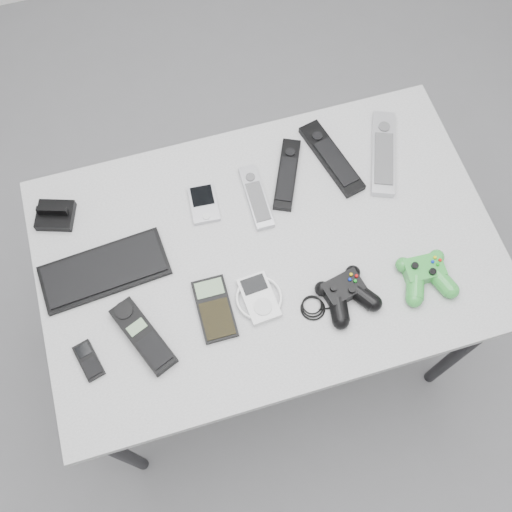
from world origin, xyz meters
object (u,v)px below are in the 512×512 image
object	(u,v)px
mobile_phone	(89,360)
cordless_handset	(143,336)
remote_black_b	(331,158)
desk	(267,259)
remote_silver_b	(383,153)
remote_black_a	(287,174)
mp3_player	(259,298)
calculator	(215,309)
pda	(204,204)
pda_keyboard	(104,270)
controller_black	(346,293)
remote_silver_a	(256,197)
controller_green	(426,274)

from	to	relation	value
mobile_phone	cordless_handset	world-z (taller)	cordless_handset
remote_black_b	desk	bearing A→B (deg)	-152.97
mobile_phone	remote_silver_b	bearing A→B (deg)	6.57
remote_black_a	remote_silver_b	xyz separation A→B (m)	(0.25, -0.01, 0.00)
remote_silver_b	mp3_player	bearing A→B (deg)	-123.79
remote_silver_b	calculator	xyz separation A→B (m)	(-0.51, -0.28, -0.00)
remote_silver_b	pda	bearing A→B (deg)	-156.92
remote_silver_b	mobile_phone	bearing A→B (deg)	-136.95
remote_black_a	mobile_phone	xyz separation A→B (m)	(-0.55, -0.32, -0.00)
desk	mobile_phone	distance (m)	0.48
desk	pda_keyboard	size ratio (longest dim) A/B	3.71
remote_silver_b	mobile_phone	xyz separation A→B (m)	(-0.80, -0.31, -0.00)
controller_black	remote_silver_a	bearing A→B (deg)	99.91
mp3_player	controller_green	distance (m)	0.38
pda_keyboard	pda	size ratio (longest dim) A/B	2.88
remote_silver_b	remote_black_a	bearing A→B (deg)	-160.71
pda_keyboard	remote_black_b	world-z (taller)	remote_black_b
remote_black_a	remote_silver_b	size ratio (longest dim) A/B	0.82
controller_green	remote_silver_b	bearing A→B (deg)	87.60
mp3_player	pda	bearing A→B (deg)	98.10
pda_keyboard	calculator	world-z (taller)	pda_keyboard
remote_black_a	remote_silver_b	world-z (taller)	remote_silver_b
pda_keyboard	controller_green	world-z (taller)	controller_green
desk	controller_black	xyz separation A→B (m)	(0.13, -0.16, 0.08)
pda	calculator	bearing A→B (deg)	-95.02
mp3_player	controller_green	xyz separation A→B (m)	(0.38, -0.06, 0.01)
remote_black_b	cordless_handset	xyz separation A→B (m)	(-0.55, -0.32, 0.00)
cordless_handset	remote_black_a	bearing A→B (deg)	12.86
controller_black	remote_silver_b	bearing A→B (deg)	44.12
desk	controller_black	bearing A→B (deg)	-50.70
remote_silver_a	calculator	xyz separation A→B (m)	(-0.17, -0.25, -0.00)
desk	remote_silver_b	size ratio (longest dim) A/B	4.45
pda	mobile_phone	distance (m)	0.45
remote_silver_b	controller_black	world-z (taller)	controller_black
remote_silver_a	controller_green	size ratio (longest dim) A/B	1.31
remote_black_a	controller_black	size ratio (longest dim) A/B	0.94
remote_silver_a	controller_green	distance (m)	0.44
calculator	controller_black	distance (m)	0.30
mobile_phone	cordless_handset	size ratio (longest dim) A/B	0.48
remote_silver_a	mobile_phone	world-z (taller)	remote_silver_a
pda_keyboard	calculator	size ratio (longest dim) A/B	1.94
pda_keyboard	remote_black_b	size ratio (longest dim) A/B	1.28
cordless_handset	controller_black	xyz separation A→B (m)	(0.46, -0.03, 0.01)
pda	mp3_player	xyz separation A→B (m)	(0.06, -0.27, 0.00)
pda	remote_black_b	distance (m)	0.34
remote_black_a	cordless_handset	distance (m)	0.52
remote_black_a	pda	bearing A→B (deg)	-149.56
desk	pda_keyboard	distance (m)	0.39
mobile_phone	calculator	world-z (taller)	same
remote_black_a	controller_green	world-z (taller)	controller_green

